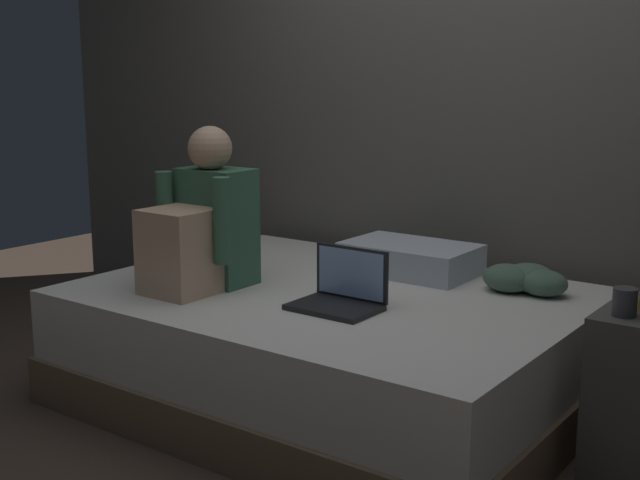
{
  "coord_description": "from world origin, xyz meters",
  "views": [
    {
      "loc": [
        1.67,
        -2.33,
        1.33
      ],
      "look_at": [
        -0.11,
        0.1,
        0.73
      ],
      "focal_mm": 46.22,
      "sensor_mm": 36.0,
      "label": 1
    }
  ],
  "objects_px": {
    "laptop": "(341,293)",
    "clothes_pile": "(522,279)",
    "bed": "(331,347)",
    "person_sitting": "(202,227)",
    "pillow": "(410,258)",
    "mug": "(625,302)"
  },
  "relations": [
    {
      "from": "laptop",
      "to": "clothes_pile",
      "type": "relative_size",
      "value": 0.92
    },
    {
      "from": "person_sitting",
      "to": "laptop",
      "type": "distance_m",
      "value": 0.67
    },
    {
      "from": "bed",
      "to": "pillow",
      "type": "xyz_separation_m",
      "value": [
        0.1,
        0.45,
        0.31
      ]
    },
    {
      "from": "laptop",
      "to": "pillow",
      "type": "bearing_deg",
      "value": 96.5
    },
    {
      "from": "bed",
      "to": "pillow",
      "type": "relative_size",
      "value": 3.57
    },
    {
      "from": "bed",
      "to": "mug",
      "type": "xyz_separation_m",
      "value": [
        1.17,
        -0.06,
        0.4
      ]
    },
    {
      "from": "laptop",
      "to": "clothes_pile",
      "type": "bearing_deg",
      "value": 53.14
    },
    {
      "from": "pillow",
      "to": "clothes_pile",
      "type": "height_order",
      "value": "pillow"
    },
    {
      "from": "bed",
      "to": "clothes_pile",
      "type": "bearing_deg",
      "value": 33.75
    },
    {
      "from": "mug",
      "to": "clothes_pile",
      "type": "xyz_separation_m",
      "value": [
        -0.54,
        0.48,
        -0.1
      ]
    },
    {
      "from": "mug",
      "to": "clothes_pile",
      "type": "bearing_deg",
      "value": 138.03
    },
    {
      "from": "laptop",
      "to": "clothes_pile",
      "type": "height_order",
      "value": "laptop"
    },
    {
      "from": "bed",
      "to": "clothes_pile",
      "type": "height_order",
      "value": "clothes_pile"
    },
    {
      "from": "laptop",
      "to": "pillow",
      "type": "relative_size",
      "value": 0.57
    },
    {
      "from": "person_sitting",
      "to": "mug",
      "type": "height_order",
      "value": "person_sitting"
    },
    {
      "from": "person_sitting",
      "to": "laptop",
      "type": "xyz_separation_m",
      "value": [
        0.63,
        0.08,
        -0.2
      ]
    },
    {
      "from": "bed",
      "to": "laptop",
      "type": "xyz_separation_m",
      "value": [
        0.18,
        -0.19,
        0.3
      ]
    },
    {
      "from": "laptop",
      "to": "clothes_pile",
      "type": "distance_m",
      "value": 0.76
    },
    {
      "from": "bed",
      "to": "pillow",
      "type": "height_order",
      "value": "pillow"
    },
    {
      "from": "bed",
      "to": "clothes_pile",
      "type": "distance_m",
      "value": 0.82
    },
    {
      "from": "bed",
      "to": "person_sitting",
      "type": "bearing_deg",
      "value": -149.33
    },
    {
      "from": "clothes_pile",
      "to": "pillow",
      "type": "bearing_deg",
      "value": 177.19
    }
  ]
}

